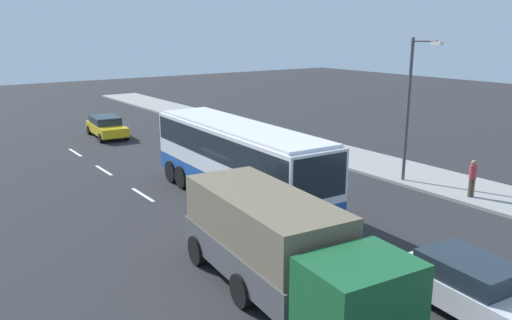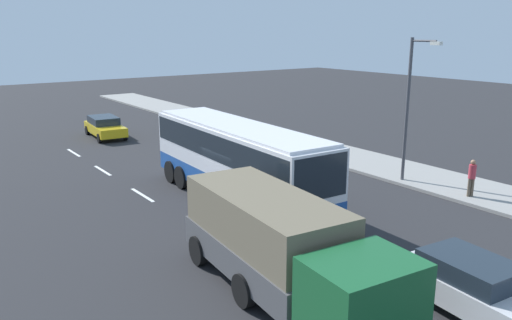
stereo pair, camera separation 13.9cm
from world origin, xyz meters
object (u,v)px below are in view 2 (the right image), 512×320
object	(u,v)px
cargo_truck	(282,246)
coach_bus	(237,155)
street_lamp	(411,101)
car_yellow_taxi	(105,126)
pedestrian_near_curb	(472,175)
car_white_minivan	(211,142)
car_silver_hatch	(474,286)

from	to	relation	value
cargo_truck	coach_bus	bearing A→B (deg)	160.22
street_lamp	car_yellow_taxi	bearing A→B (deg)	-157.81
pedestrian_near_curb	street_lamp	size ratio (longest dim) A/B	0.24
car_yellow_taxi	car_white_minivan	size ratio (longest dim) A/B	1.10
car_white_minivan	coach_bus	bearing A→B (deg)	-21.63
car_yellow_taxi	car_silver_hatch	xyz separation A→B (m)	(28.64, -0.39, 0.05)
cargo_truck	car_white_minivan	size ratio (longest dim) A/B	1.95
car_yellow_taxi	car_white_minivan	xyz separation A→B (m)	(9.05, 3.33, 0.05)
car_silver_hatch	pedestrian_near_curb	world-z (taller)	pedestrian_near_curb
car_yellow_taxi	cargo_truck	bearing A→B (deg)	-4.09
car_yellow_taxi	car_white_minivan	distance (m)	9.64
car_white_minivan	car_silver_hatch	distance (m)	19.94
cargo_truck	street_lamp	xyz separation A→B (m)	(-5.14, 11.98, 2.57)
cargo_truck	car_white_minivan	bearing A→B (deg)	161.15
car_white_minivan	pedestrian_near_curb	world-z (taller)	pedestrian_near_curb
coach_bus	car_yellow_taxi	distance (m)	17.33
car_yellow_taxi	pedestrian_near_curb	size ratio (longest dim) A/B	2.84
car_yellow_taxi	car_silver_hatch	distance (m)	28.64
car_white_minivan	street_lamp	distance (m)	12.17
car_white_minivan	car_silver_hatch	size ratio (longest dim) A/B	0.96
coach_bus	cargo_truck	xyz separation A→B (m)	(7.63, -3.64, -0.61)
coach_bus	cargo_truck	size ratio (longest dim) A/B	1.33
car_silver_hatch	street_lamp	size ratio (longest dim) A/B	0.65
cargo_truck	street_lamp	distance (m)	13.28
coach_bus	car_yellow_taxi	size ratio (longest dim) A/B	2.36
car_white_minivan	street_lamp	xyz separation A→B (m)	(10.72, 4.74, 3.29)
coach_bus	street_lamp	xyz separation A→B (m)	(2.50, 8.34, 1.96)
coach_bus	street_lamp	bearing A→B (deg)	76.21
car_silver_hatch	street_lamp	bearing A→B (deg)	142.16
coach_bus	car_silver_hatch	xyz separation A→B (m)	(11.37, -0.12, -1.33)
car_yellow_taxi	car_silver_hatch	bearing A→B (deg)	4.05
cargo_truck	car_white_minivan	xyz separation A→B (m)	(-15.85, 7.24, -0.73)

